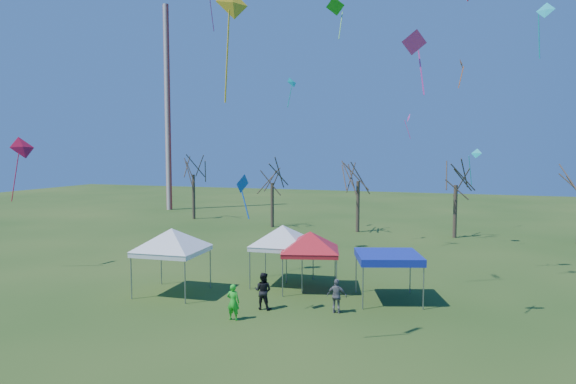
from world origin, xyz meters
name	(u,v)px	position (x,y,z in m)	size (l,w,h in m)	color
ground	(303,317)	(0.00, 0.00, 0.00)	(140.00, 140.00, 0.00)	#224716
radio_mast	(168,108)	(-28.00, 34.00, 12.50)	(0.70, 0.70, 25.00)	silver
tree_0	(193,159)	(-20.85, 27.38, 6.49)	(3.83, 3.83, 8.44)	#3D2D21
tree_1	(272,167)	(-10.77, 24.65, 5.79)	(3.42, 3.42, 7.54)	#3D2D21
tree_2	(358,163)	(-2.37, 24.38, 6.29)	(3.71, 3.71, 8.18)	#3D2D21
tree_3	(456,166)	(6.03, 24.04, 6.08)	(3.59, 3.59, 7.91)	#3D2D21
tent_white_west	(172,233)	(-7.59, 1.46, 3.19)	(4.47, 4.47, 3.95)	gray
tent_white_mid	(283,229)	(-2.77, 5.04, 3.09)	(4.34, 4.34, 3.83)	gray
tent_red	(310,235)	(-1.00, 4.42, 2.94)	(3.99, 3.99, 3.65)	gray
tent_blue	(388,257)	(3.20, 3.78, 2.18)	(3.80, 3.80, 2.38)	gray
person_green	(233,302)	(-2.82, -1.32, 0.80)	(0.59, 0.38, 1.61)	#21D427
person_dark	(263,291)	(-2.15, 0.53, 0.87)	(0.85, 0.66, 1.75)	black
person_grey	(337,296)	(1.26, 1.10, 0.79)	(0.92, 0.38, 1.58)	slate
kite_2	(292,82)	(-8.24, 23.06, 13.50)	(1.10, 1.31, 2.77)	#0BB2A4
kite_22	(476,155)	(7.49, 20.98, 7.09)	(1.03, 0.90, 2.90)	#0CB5B9
kite_18	(462,65)	(6.34, 9.93, 12.28)	(0.35, 0.68, 1.70)	#FE650D
kite_5	(232,5)	(-0.82, -5.46, 12.27)	(1.12, 1.19, 3.85)	yellow
kite_1	(242,184)	(-2.57, -0.85, 5.96)	(0.52, 0.92, 2.02)	blue
kite_14	(22,148)	(-18.99, 3.14, 7.60)	(1.31, 1.72, 4.03)	red
kite_11	(336,6)	(-2.00, 13.80, 17.27)	(1.42, 0.97, 2.92)	#18A11A
kite_27	(414,43)	(4.61, -0.18, 11.68)	(1.20, 1.00, 2.59)	#E733A0
kite_17	(545,12)	(9.96, 5.36, 13.82)	(0.91, 0.66, 2.55)	#0DBECD
kite_19	(408,118)	(2.32, 20.75, 9.95)	(0.58, 0.80, 2.03)	#EF35A8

